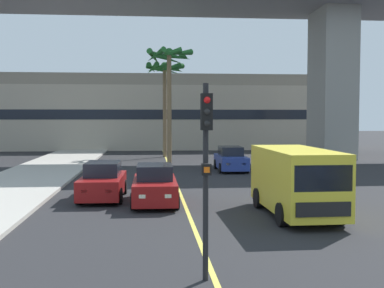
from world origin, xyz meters
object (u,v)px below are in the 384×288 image
at_px(traffic_light_median_near, 206,154).
at_px(palm_tree_near_median, 169,67).
at_px(car_queue_second, 155,186).
at_px(palm_tree_mid_median, 165,76).
at_px(car_queue_front, 103,182).
at_px(delivery_van, 296,180).
at_px(car_queue_third, 231,160).

xyz_separation_m(traffic_light_median_near, palm_tree_near_median, (0.31, 25.72, 4.42)).
height_order(car_queue_second, palm_tree_mid_median, palm_tree_mid_median).
distance_m(car_queue_front, palm_tree_mid_median, 22.11).
distance_m(delivery_van, palm_tree_mid_median, 26.05).
bearing_deg(palm_tree_mid_median, car_queue_front, -99.04).
height_order(car_queue_front, traffic_light_median_near, traffic_light_median_near).
xyz_separation_m(car_queue_second, palm_tree_near_median, (1.29, 16.43, 6.41)).
distance_m(traffic_light_median_near, palm_tree_near_median, 26.10).
xyz_separation_m(car_queue_second, traffic_light_median_near, (0.98, -9.29, 1.99)).
height_order(car_queue_third, traffic_light_median_near, traffic_light_median_near).
bearing_deg(car_queue_front, car_queue_second, -31.04).
xyz_separation_m(car_queue_front, palm_tree_mid_median, (3.33, 20.94, 6.26)).
xyz_separation_m(traffic_light_median_near, palm_tree_mid_median, (0.17, 31.55, 4.27)).
xyz_separation_m(car_queue_third, traffic_light_median_near, (-4.05, -20.51, 1.99)).
relative_size(car_queue_second, palm_tree_mid_median, 0.50).
bearing_deg(traffic_light_median_near, car_queue_third, 78.84).
relative_size(delivery_van, traffic_light_median_near, 1.26).
bearing_deg(delivery_van, car_queue_front, 149.43).
distance_m(car_queue_second, traffic_light_median_near, 9.55).
bearing_deg(palm_tree_near_median, car_queue_front, -102.96).
xyz_separation_m(car_queue_second, palm_tree_mid_median, (1.14, 22.26, 6.26)).
distance_m(delivery_van, traffic_light_median_near, 7.66).
xyz_separation_m(delivery_van, traffic_light_median_near, (-3.94, -6.41, 1.43)).
height_order(delivery_van, palm_tree_mid_median, palm_tree_mid_median).
bearing_deg(delivery_van, palm_tree_mid_median, 98.54).
xyz_separation_m(car_queue_second, delivery_van, (4.92, -2.88, 0.57)).
xyz_separation_m(car_queue_front, traffic_light_median_near, (3.16, -10.60, 1.99)).
distance_m(car_queue_second, car_queue_third, 12.30).
height_order(car_queue_front, delivery_van, delivery_van).
bearing_deg(car_queue_second, delivery_van, -30.36).
relative_size(car_queue_front, car_queue_third, 1.00).
xyz_separation_m(car_queue_third, delivery_van, (-0.10, -14.11, 0.57)).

